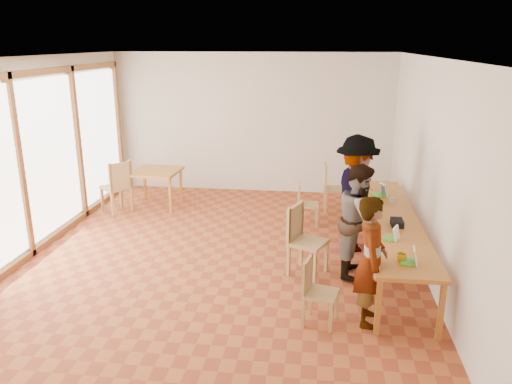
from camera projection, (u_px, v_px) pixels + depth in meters
The scene contains 25 objects.
ground at pixel (217, 266), 7.43m from camera, with size 8.00×8.00×0.00m, color #A35027.
wall_back at pixel (253, 124), 10.79m from camera, with size 6.00×0.10×3.00m, color beige.
wall_front at pixel (88, 319), 3.20m from camera, with size 6.00×0.10×3.00m, color beige.
wall_right at pixel (436, 175), 6.64m from camera, with size 0.10×8.00×3.00m, color beige.
window_wall at pixel (18, 162), 7.35m from camera, with size 0.10×8.00×3.00m, color white.
ceiling at pixel (212, 56), 6.56m from camera, with size 6.00×8.00×0.04m, color white.
communal_table at pixel (389, 220), 7.28m from camera, with size 0.80×4.00×0.75m.
side_table at pixel (156, 174), 9.94m from camera, with size 0.90×0.90×0.75m.
chair_near at pixel (314, 284), 5.82m from camera, with size 0.45×0.45×0.43m.
chair_mid at pixel (301, 232), 7.06m from camera, with size 0.62×0.62×0.54m.
chair_far at pixel (303, 199), 8.98m from camera, with size 0.39×0.39×0.42m.
chair_empty at pixel (330, 183), 9.67m from camera, with size 0.46×0.46×0.50m.
chair_spare at pixel (118, 181), 9.56m from camera, with size 0.68×0.68×0.55m.
person_near at pixel (371, 261), 5.75m from camera, with size 0.57×0.37×1.56m, color gray.
person_mid at pixel (360, 220), 6.98m from camera, with size 0.78×0.61×1.61m, color gray.
person_far at pixel (356, 193), 7.81m from camera, with size 1.19×0.69×1.85m, color gray.
laptop_near at pixel (411, 259), 5.76m from camera, with size 0.22×0.24×0.19m.
laptop_mid at pixel (393, 236), 6.45m from camera, with size 0.25×0.26×0.18m.
laptop_far at pixel (381, 192), 8.26m from camera, with size 0.28×0.30×0.21m.
yellow_mug at pixel (401, 257), 5.80m from camera, with size 0.12×0.12×0.09m, color #C89A0D.
green_bottle at pixel (364, 177), 8.90m from camera, with size 0.07×0.07×0.28m, color #178032.
clear_glass at pixel (393, 200), 7.89m from camera, with size 0.07×0.07×0.09m, color silver.
condiment_cup at pixel (392, 200), 7.96m from camera, with size 0.08×0.08×0.06m, color white.
pink_phone at pixel (372, 188), 8.67m from camera, with size 0.05×0.10×0.01m, color #D54055.
black_pouch at pixel (397, 223), 6.92m from camera, with size 0.16×0.26×0.09m, color black.
Camera 1 is at (1.43, -6.67, 3.21)m, focal length 35.00 mm.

